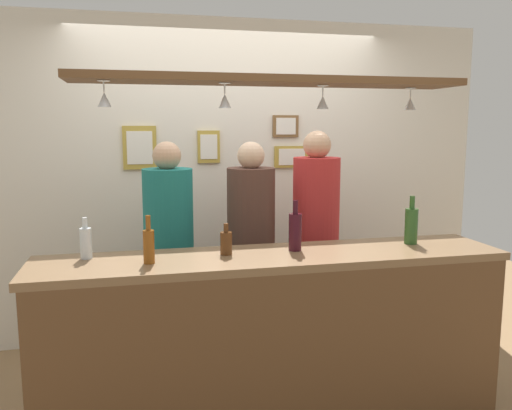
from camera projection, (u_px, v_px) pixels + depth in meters
ground_plane at (259, 391)px, 3.49m from camera, size 8.00×8.00×0.00m
back_wall at (229, 180)px, 4.35m from camera, size 4.40×0.06×2.60m
bar_counter at (281, 319)px, 2.90m from camera, size 2.70×0.55×1.02m
overhead_glass_rack at (272, 81)px, 2.90m from camera, size 2.20×0.36×0.04m
hanging_wineglass_far_left at (104, 99)px, 2.65m from camera, size 0.07×0.07×0.13m
hanging_wineglass_left at (225, 100)px, 2.80m from camera, size 0.07×0.07×0.13m
hanging_wineglass_center_left at (323, 102)px, 2.97m from camera, size 0.07×0.07×0.13m
hanging_wineglass_center at (410, 103)px, 3.17m from camera, size 0.07×0.07×0.13m
person_left_teal_shirt at (169, 237)px, 3.60m from camera, size 0.34×0.34×1.64m
person_middle_brown_shirt at (251, 234)px, 3.73m from camera, size 0.34×0.34×1.64m
person_right_red_shirt at (316, 224)px, 3.83m from camera, size 0.34×0.34×1.71m
bottle_beer_brown_stubby at (226, 242)px, 2.98m from camera, size 0.07×0.07×0.18m
bottle_wine_dark_red at (295, 231)px, 3.07m from camera, size 0.08×0.08×0.30m
bottle_beer_amber_tall at (149, 245)px, 2.78m from camera, size 0.06×0.06×0.26m
bottle_champagne_green at (411, 225)px, 3.25m from camera, size 0.08×0.08×0.30m
bottle_soda_clear at (86, 242)px, 2.89m from camera, size 0.06×0.06×0.23m
picture_frame_caricature at (140, 148)px, 4.11m from camera, size 0.26×0.02×0.34m
picture_frame_upper_small at (286, 126)px, 4.35m from camera, size 0.22×0.02×0.18m
picture_frame_lower_pair at (292, 157)px, 4.40m from camera, size 0.30×0.02×0.18m
picture_frame_crest at (209, 147)px, 4.23m from camera, size 0.18×0.02×0.26m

